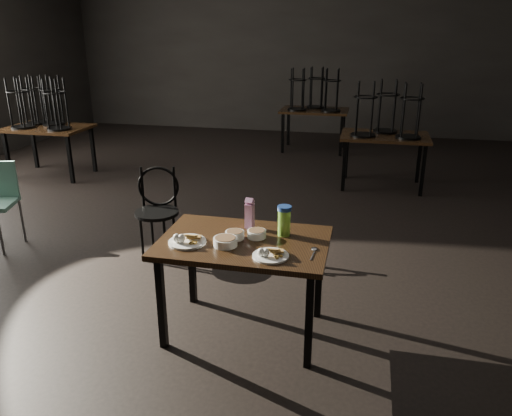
% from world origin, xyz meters
% --- Properties ---
extents(room, '(12.00, 12.04, 3.22)m').
position_xyz_m(room, '(-0.06, 0.01, 2.33)').
color(room, black).
rests_on(room, ground).
extents(main_table, '(1.20, 0.80, 0.75)m').
position_xyz_m(main_table, '(0.55, -1.54, 0.67)').
color(main_table, black).
rests_on(main_table, ground).
extents(plate_left, '(0.27, 0.27, 0.09)m').
position_xyz_m(plate_left, '(0.18, -1.68, 0.77)').
color(plate_left, white).
rests_on(plate_left, main_table).
extents(plate_right, '(0.24, 0.24, 0.08)m').
position_xyz_m(plate_right, '(0.79, -1.77, 0.77)').
color(plate_right, white).
rests_on(plate_right, main_table).
extents(bowl_near, '(0.14, 0.14, 0.05)m').
position_xyz_m(bowl_near, '(0.48, -1.52, 0.78)').
color(bowl_near, white).
rests_on(bowl_near, main_table).
extents(bowl_far, '(0.14, 0.14, 0.05)m').
position_xyz_m(bowl_far, '(0.63, -1.47, 0.78)').
color(bowl_far, white).
rests_on(bowl_far, main_table).
extents(bowl_big, '(0.17, 0.17, 0.06)m').
position_xyz_m(bowl_big, '(0.45, -1.66, 0.78)').
color(bowl_big, white).
rests_on(bowl_big, main_table).
extents(juice_carton, '(0.07, 0.07, 0.24)m').
position_xyz_m(juice_carton, '(0.54, -1.31, 0.86)').
color(juice_carton, '#8A1967').
rests_on(juice_carton, main_table).
extents(water_bottle, '(0.12, 0.12, 0.22)m').
position_xyz_m(water_bottle, '(0.82, -1.39, 0.87)').
color(water_bottle, '#84CA3B').
rests_on(water_bottle, main_table).
extents(spoon, '(0.05, 0.21, 0.01)m').
position_xyz_m(spoon, '(1.06, -1.60, 0.75)').
color(spoon, silver).
rests_on(spoon, main_table).
extents(bentwood_chair, '(0.45, 0.45, 0.89)m').
position_xyz_m(bentwood_chair, '(-0.60, -0.42, 0.53)').
color(bentwood_chair, black).
rests_on(bentwood_chair, ground).
extents(bg_table_left, '(1.20, 0.80, 1.48)m').
position_xyz_m(bg_table_left, '(-3.36, 1.89, 0.80)').
color(bg_table_left, black).
rests_on(bg_table_left, ground).
extents(bg_table_right, '(1.20, 0.80, 1.48)m').
position_xyz_m(bg_table_right, '(1.60, 2.37, 0.78)').
color(bg_table_right, black).
rests_on(bg_table_right, ground).
extents(bg_table_far, '(1.20, 0.80, 1.48)m').
position_xyz_m(bg_table_far, '(0.40, 4.37, 0.78)').
color(bg_table_far, black).
rests_on(bg_table_far, ground).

